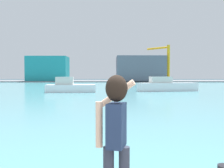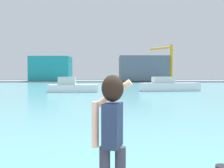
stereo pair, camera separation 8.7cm
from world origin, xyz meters
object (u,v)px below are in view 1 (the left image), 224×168
person_photographer (116,128)px  boat_moored (70,87)px  warehouse_left (48,69)px  boat_moored_2 (167,86)px  warehouse_right (140,69)px  port_crane (165,59)px

person_photographer → boat_moored: 31.96m
boat_moored → warehouse_left: 58.27m
person_photographer → warehouse_left: warehouse_left is taller
boat_moored → boat_moored_2: 13.98m
warehouse_right → port_crane: size_ratio=1.33×
warehouse_left → warehouse_right: warehouse_left is taller
warehouse_right → boat_moored: bearing=-106.6°
port_crane → boat_moored_2: bearing=-102.5°
warehouse_left → warehouse_right: size_ratio=0.84×
warehouse_right → port_crane: 9.57m
warehouse_left → port_crane: 41.85m
warehouse_right → port_crane: port_crane is taller
port_crane → warehouse_right: bearing=168.7°
boat_moored_2 → port_crane: (11.38, 51.40, 7.29)m
person_photographer → warehouse_right: bearing=7.6°
boat_moored_2 → warehouse_left: warehouse_left is taller
boat_moored → port_crane: bearing=59.6°
boat_moored_2 → warehouse_left: (-30.26, 53.87, 3.92)m
boat_moored_2 → warehouse_right: (2.61, 53.15, 3.90)m
boat_moored → warehouse_right: bearing=68.2°
warehouse_right → boat_moored_2: bearing=-92.8°
boat_moored → person_photographer: bearing=-85.2°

